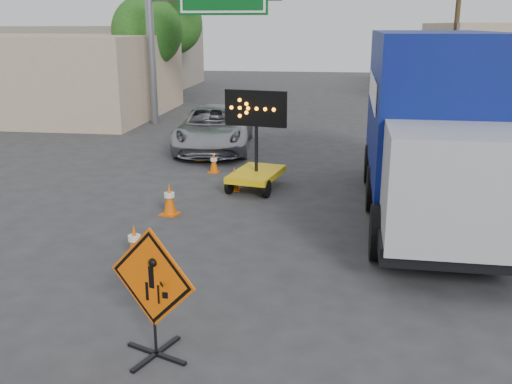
% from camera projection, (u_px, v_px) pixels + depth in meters
% --- Properties ---
extents(ground, '(100.00, 100.00, 0.00)m').
position_uv_depth(ground, '(199.00, 319.00, 9.07)').
color(ground, '#2D2D30').
rests_on(ground, ground).
extents(curb_right, '(0.40, 60.00, 0.12)m').
position_uv_depth(curb_right, '(468.00, 143.00, 22.33)').
color(curb_right, gray).
rests_on(curb_right, ground).
extents(storefront_left_near, '(14.00, 10.00, 4.00)m').
position_uv_depth(storefront_left_near, '(25.00, 75.00, 29.40)').
color(storefront_left_near, tan).
rests_on(storefront_left_near, ground).
extents(storefront_left_far, '(12.00, 10.00, 4.40)m').
position_uv_depth(storefront_left_far, '(110.00, 57.00, 42.78)').
color(storefront_left_far, gray).
rests_on(storefront_left_far, ground).
extents(highway_gantry, '(6.18, 0.38, 6.90)m').
position_uv_depth(highway_gantry, '(194.00, 11.00, 25.30)').
color(highway_gantry, slate).
rests_on(highway_gantry, ground).
extents(utility_pole_far, '(1.80, 0.26, 9.00)m').
position_uv_depth(utility_pole_far, '(457.00, 21.00, 29.46)').
color(utility_pole_far, '#43341C').
rests_on(utility_pole_far, ground).
extents(tree_left_near, '(3.71, 3.71, 6.03)m').
position_uv_depth(tree_left_near, '(147.00, 31.00, 29.88)').
color(tree_left_near, '#43341C').
rests_on(tree_left_near, ground).
extents(tree_left_far, '(4.10, 4.10, 6.66)m').
position_uv_depth(tree_left_far, '(171.00, 23.00, 37.49)').
color(tree_left_far, '#43341C').
rests_on(tree_left_far, ground).
extents(construction_sign, '(1.35, 0.98, 1.92)m').
position_uv_depth(construction_sign, '(153.00, 290.00, 7.80)').
color(construction_sign, black).
rests_on(construction_sign, ground).
extents(arrow_board, '(1.75, 2.16, 2.80)m').
position_uv_depth(arrow_board, '(256.00, 168.00, 16.06)').
color(arrow_board, '#E1B40C').
rests_on(arrow_board, ground).
extents(pickup_truck, '(3.22, 5.98, 1.59)m').
position_uv_depth(pickup_truck, '(215.00, 128.00, 21.26)').
color(pickup_truck, '#A0A2A7').
rests_on(pickup_truck, ground).
extents(box_truck, '(3.08, 9.20, 4.34)m').
position_uv_depth(box_truck, '(432.00, 135.00, 13.60)').
color(box_truck, black).
rests_on(box_truck, ground).
extents(cone_a, '(0.45, 0.45, 0.76)m').
position_uv_depth(cone_a, '(135.00, 243.00, 11.20)').
color(cone_a, '#E65704').
rests_on(cone_a, ground).
extents(cone_b, '(0.50, 0.50, 0.80)m').
position_uv_depth(cone_b, '(169.00, 199.00, 13.95)').
color(cone_b, '#E65704').
rests_on(cone_b, ground).
extents(cone_c, '(0.37, 0.37, 0.67)m').
position_uv_depth(cone_c, '(234.00, 179.00, 16.04)').
color(cone_c, '#E65704').
rests_on(cone_c, ground).
extents(cone_d, '(0.37, 0.37, 0.65)m').
position_uv_depth(cone_d, '(214.00, 162.00, 17.99)').
color(cone_d, '#E65704').
rests_on(cone_d, ground).
extents(cone_e, '(0.47, 0.47, 0.73)m').
position_uv_depth(cone_e, '(200.00, 150.00, 19.60)').
color(cone_e, '#E65704').
rests_on(cone_e, ground).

